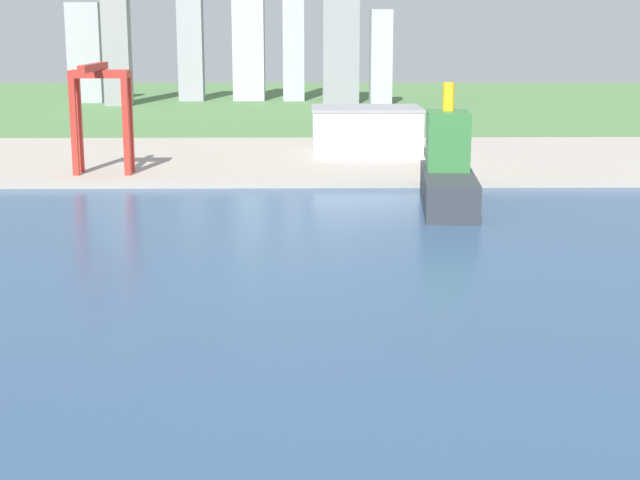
{
  "coord_description": "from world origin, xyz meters",
  "views": [
    {
      "loc": [
        -12.88,
        81.7,
        56.33
      ],
      "look_at": [
        -10.76,
        231.85,
        23.01
      ],
      "focal_mm": 53.99,
      "sensor_mm": 36.0,
      "label": 1
    }
  ],
  "objects": [
    {
      "name": "port_crane_red",
      "position": [
        -88.87,
        439.03,
        31.49
      ],
      "size": [
        21.52,
        39.46,
        41.1
      ],
      "color": "#B72D23",
      "rests_on": "industrial_pier"
    },
    {
      "name": "container_barge",
      "position": [
        32.22,
        384.73,
        10.93
      ],
      "size": [
        20.59,
        57.75,
        38.82
      ],
      "color": "#2D3338",
      "rests_on": "water_bay"
    },
    {
      "name": "distant_skyline",
      "position": [
        -63.64,
        828.79,
        56.27
      ],
      "size": [
        242.97,
        72.46,
        141.1
      ],
      "color": "#A0A3AB",
      "rests_on": "ground"
    },
    {
      "name": "industrial_pier",
      "position": [
        0.0,
        490.0,
        1.25
      ],
      "size": [
        840.0,
        140.0,
        2.5
      ],
      "primitive_type": "cube",
      "color": "#A39A8D",
      "rests_on": "ground"
    },
    {
      "name": "ground_plane",
      "position": [
        0.0,
        300.0,
        0.0
      ],
      "size": [
        2400.0,
        2400.0,
        0.0
      ],
      "primitive_type": "plane",
      "color": "#4F7944"
    },
    {
      "name": "warehouse_main",
      "position": [
        13.12,
        500.57,
        12.51
      ],
      "size": [
        47.39,
        35.58,
        19.98
      ],
      "color": "silver",
      "rests_on": "industrial_pier"
    },
    {
      "name": "water_bay",
      "position": [
        0.0,
        240.0,
        0.07
      ],
      "size": [
        840.0,
        360.0,
        0.15
      ],
      "primitive_type": "cube",
      "color": "#2D4C70",
      "rests_on": "ground"
    }
  ]
}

